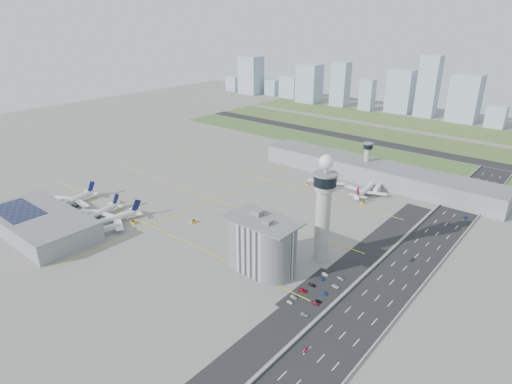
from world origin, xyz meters
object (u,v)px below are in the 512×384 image
Objects in this scene: jet_bridge_near_1 at (75,220)px; car_lot_3 at (312,285)px; tug_3 at (194,221)px; car_lot_1 at (294,297)px; car_lot_2 at (303,290)px; car_hw_2 at (464,218)px; airplane_near_c at (109,216)px; car_lot_6 at (305,315)px; car_hw_1 at (411,260)px; tug_5 at (363,203)px; car_hw_0 at (305,350)px; car_hw_4 at (468,190)px; tug_1 at (120,202)px; car_lot_10 at (336,286)px; tug_4 at (307,184)px; jet_bridge_far_1 at (380,186)px; car_lot_5 at (325,274)px; car_lot_0 at (290,302)px; jet_bridge_near_2 at (99,233)px; control_tower at (323,205)px; airplane_far_b at (366,187)px; airplane_near_b at (97,210)px; jet_bridge_far_0 at (327,173)px; tug_0 at (105,212)px; car_lot_7 at (316,303)px; secondary_tower at (367,157)px; car_lot_9 at (324,293)px; airplane_near_a at (70,198)px; airplane_far_a at (327,179)px; jet_bridge_near_0 at (54,208)px; tug_2 at (133,222)px; admin_building at (262,245)px; car_lot_4 at (321,278)px.

jet_bridge_near_1 is 3.68× the size of car_lot_3.
car_lot_1 is (103.09, -25.75, -0.43)m from tug_3.
car_hw_2 is (39.47, 145.67, 0.01)m from car_lot_2.
airplane_near_c is at bearing 95.58° from car_lot_2.
car_lot_6 reaches higher than car_hw_1.
tug_5 reaches higher than car_hw_0.
car_hw_1 is at bearing -91.97° from car_hw_4.
tug_1 is 0.76× the size of car_lot_10.
tug_1 is 1.17× the size of tug_4.
car_hw_0 is at bearing 6.05° from jet_bridge_far_1.
car_lot_5 is at bearing 22.04° from tug_3.
car_lot_2 reaches higher than car_hw_1.
car_lot_1 is at bearing 8.99° from car_lot_0.
jet_bridge_near_1 is 1.00× the size of jet_bridge_near_2.
control_tower is 45.28m from car_lot_10.
airplane_far_b is 2.94× the size of jet_bridge_near_1.
airplane_near_b is 195.70m from jet_bridge_far_0.
tug_0 is at bearing 102.96° from car_lot_10.
secondary_tower is at bearing 19.21° from car_lot_7.
car_lot_2 is 1.21× the size of car_lot_9.
airplane_near_a reaches higher than tug_4.
airplane_far_a is 150.40m from car_lot_3.
car_hw_1 is (193.33, 87.03, -5.22)m from airplane_near_b.
jet_bridge_near_0 is (-185.00, -69.00, -32.19)m from control_tower.
secondary_tower is at bearing 11.23° from car_lot_6.
car_hw_2 is at bearing 70.34° from jet_bridge_far_1.
control_tower is at bearing -0.84° from jet_bridge_far_1.
jet_bridge_far_1 is at bearing 8.70° from car_lot_0.
airplane_far_a is 162.85m from tug_2.
jet_bridge_near_0 and jet_bridge_near_2 have the same top height.
car_lot_1 is at bearing -71.98° from jet_bridge_near_0.
airplane_far_a is 198.82m from car_hw_0.
car_hw_0 is at bearing -79.89° from jet_bridge_near_0.
admin_building is 12.75× the size of tug_1.
secondary_tower is 227.30m from jet_bridge_near_2.
car_lot_4 is at bearing 91.22° from airplane_near_b.
car_lot_4 reaches higher than car_lot_3.
airplane_far_a is 9.67× the size of car_lot_7.
airplane_near_c reaches higher than car_lot_5.
tug_2 is at bearing 91.63° from car_lot_1.
tug_2 reaches higher than car_lot_9.
jet_bridge_near_2 reaches higher than tug_1.
tug_2 is 147.79m from tug_4.
airplane_far_b is 11.10× the size of car_lot_9.
secondary_tower is at bearing 139.67° from airplane_near_b.
airplane_far_a reaches higher than jet_bridge_far_1.
control_tower is at bearing -115.81° from car_hw_2.
car_hw_2 reaches higher than car_hw_0.
jet_bridge_near_0 is at bearing -40.79° from jet_bridge_far_0.
admin_building is 0.93× the size of airplane_near_c.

